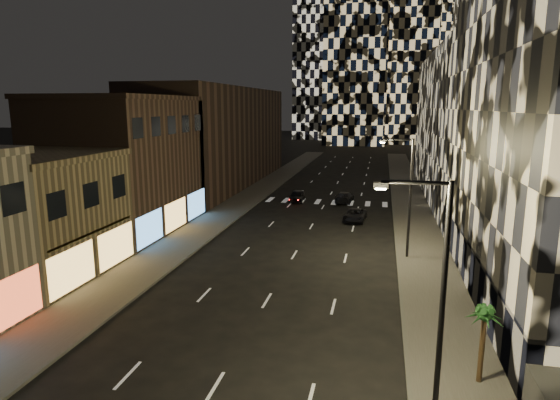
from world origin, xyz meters
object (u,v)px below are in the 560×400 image
at_px(car_dark_oncoming, 345,197).
at_px(palm_tree, 485,319).
at_px(car_dark_midlane, 297,196).
at_px(streetlight_far, 407,190).
at_px(streetlight_near, 436,292).
at_px(car_dark_rightlane, 355,215).

xyz_separation_m(car_dark_oncoming, palm_tree, (8.54, -36.70, 2.29)).
xyz_separation_m(car_dark_midlane, car_dark_oncoming, (5.73, 0.81, -0.04)).
height_order(streetlight_far, car_dark_oncoming, streetlight_far).
bearing_deg(streetlight_near, car_dark_midlane, 106.74).
bearing_deg(palm_tree, car_dark_rightlane, 103.80).
bearing_deg(car_dark_oncoming, car_dark_rightlane, 106.22).
xyz_separation_m(streetlight_near, car_dark_midlane, (-11.85, 39.42, -4.66)).
distance_m(car_dark_midlane, palm_tree, 38.69).
height_order(streetlight_near, car_dark_midlane, streetlight_near).
relative_size(car_dark_midlane, car_dark_rightlane, 0.94).
xyz_separation_m(car_dark_oncoming, car_dark_rightlane, (1.77, -9.15, -0.05)).
bearing_deg(car_dark_oncoming, streetlight_far, 112.11).
bearing_deg(car_dark_rightlane, palm_tree, -71.39).
bearing_deg(streetlight_near, car_dark_rightlane, 97.98).
relative_size(car_dark_rightlane, palm_tree, 1.29).
xyz_separation_m(streetlight_near, car_dark_oncoming, (-6.13, 40.22, -4.70)).
relative_size(streetlight_far, palm_tree, 2.66).
distance_m(streetlight_near, car_dark_midlane, 41.43).
distance_m(streetlight_near, car_dark_rightlane, 31.74).
height_order(streetlight_near, car_dark_rightlane, streetlight_near).
bearing_deg(streetlight_near, palm_tree, 55.58).
height_order(streetlight_far, car_dark_rightlane, streetlight_far).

